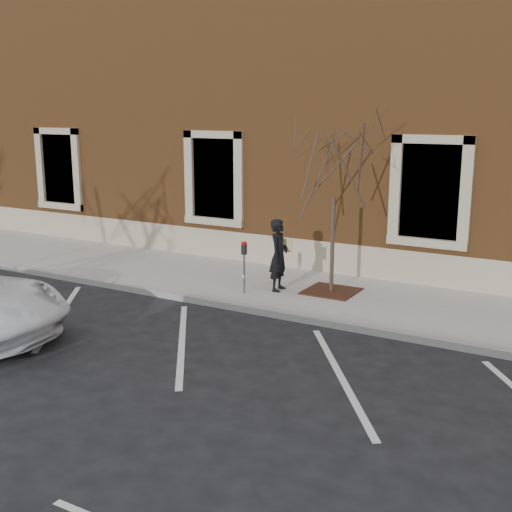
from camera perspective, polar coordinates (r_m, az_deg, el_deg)
The scene contains 9 objects.
ground at distance 13.96m, azimuth -1.23°, elevation -4.88°, with size 120.00×120.00×0.00m, color #28282B.
sidewalk_near at distance 15.40m, azimuth 2.13°, elevation -2.90°, with size 40.00×3.50×0.15m, color #BBB6B0.
curb_near at distance 13.89m, azimuth -1.34°, elevation -4.64°, with size 40.00×0.12×0.15m, color #9E9E99.
parking_stripes at distance 12.23m, azimuth -6.60°, elevation -7.56°, with size 28.00×4.40×0.01m, color silver, non-canonical shape.
building_civic at distance 20.32m, azimuth 10.30°, elevation 11.92°, with size 40.00×8.62×8.00m.
man at distance 14.77m, azimuth 2.04°, elevation 0.08°, with size 0.61×0.40×1.68m, color black.
parking_meter at distance 14.51m, azimuth -1.07°, elevation -0.16°, with size 0.11×0.08×1.20m.
tree_grate at distance 14.93m, azimuth 6.69°, elevation -3.12°, with size 1.16×1.16×0.03m, color #402214.
sapling at distance 14.42m, azimuth 6.98°, elevation 7.64°, with size 2.41×2.41×4.02m.
Camera 1 is at (6.88, -11.38, 4.25)m, focal length 45.00 mm.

